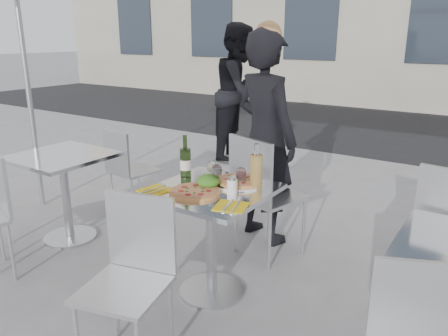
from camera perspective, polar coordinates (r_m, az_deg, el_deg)
The scene contains 21 objects.
ground at distance 3.10m, azimuth -1.60°, elevation -15.90°, with size 80.00×80.00×0.00m, color slate.
street_asphalt at distance 8.91m, azimuth 23.40°, elevation 4.65°, with size 24.00×5.00×0.00m, color black.
main_table at distance 2.85m, azimuth -1.69°, elevation -6.73°, with size 0.72×0.72×0.75m.
side_table_left at distance 3.86m, azimuth -20.17°, elevation -1.36°, with size 0.72×0.72×0.75m.
chair_far at distance 3.31m, azimuth 4.87°, elevation -2.59°, with size 0.56×0.57×0.98m.
chair_near at distance 2.38m, azimuth -11.92°, elevation -12.42°, with size 0.49×0.50×0.89m.
side_chair_lfar at distance 4.27m, azimuth -12.63°, elevation 0.40°, with size 0.43×0.44×0.84m.
woman_diner at distance 3.59m, azimuth 5.41°, elevation 3.82°, with size 0.64×0.42×1.74m, color black.
pedestrian_a at distance 6.13m, azimuth 2.06°, elevation 9.84°, with size 0.90×0.70×1.85m, color black.
pizza_near at distance 2.69m, azimuth -3.84°, elevation -3.11°, with size 0.32×0.32×0.02m.
pizza_far at distance 2.86m, azimuth 1.97°, elevation -1.77°, with size 0.33×0.33×0.03m.
salad_plate at distance 2.77m, azimuth -2.03°, elevation -1.90°, with size 0.22×0.22×0.09m.
wine_bottle at distance 2.97m, azimuth -5.06°, elevation 0.90°, with size 0.07×0.08×0.29m.
carafe at distance 2.75m, azimuth 4.22°, elevation -0.33°, with size 0.08×0.08×0.29m.
sugar_shaker at distance 2.67m, azimuth 1.08°, elevation -2.26°, with size 0.06×0.06×0.11m.
wineglass_white_a at distance 2.83m, azimuth -1.61°, elevation 0.04°, with size 0.07×0.07×0.16m.
wineglass_white_b at distance 2.75m, azimuth -0.93°, elevation -0.47°, with size 0.07×0.07×0.16m.
wineglass_red_a at distance 2.76m, azimuth -0.97°, elevation -0.42°, with size 0.07×0.07×0.16m.
wineglass_red_b at distance 2.69m, azimuth 2.24°, elevation -0.87°, with size 0.07×0.07×0.16m.
napkin_left at distance 2.77m, azimuth -8.92°, elevation -2.86°, with size 0.20×0.20×0.01m.
napkin_right at distance 2.49m, azimuth 0.93°, elevation -5.00°, with size 0.22×0.22×0.01m.
Camera 1 is at (1.52, -2.12, 1.68)m, focal length 35.00 mm.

